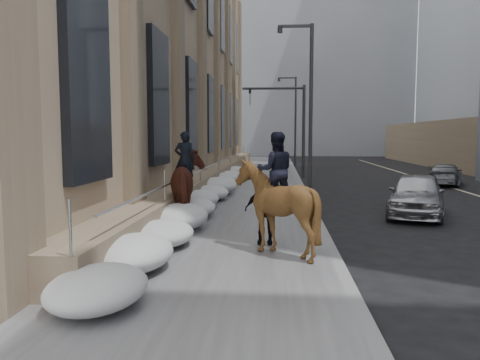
{
  "coord_description": "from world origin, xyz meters",
  "views": [
    {
      "loc": [
        1.35,
        -8.78,
        2.75
      ],
      "look_at": [
        0.46,
        2.2,
        1.7
      ],
      "focal_mm": 35.0,
      "sensor_mm": 36.0,
      "label": 1
    }
  ],
  "objects_px": {
    "car_grey": "(445,174)",
    "pedestrian": "(265,210)",
    "mounted_horse_left": "(190,184)",
    "car_silver": "(417,194)",
    "mounted_horse_right": "(275,202)"
  },
  "relations": [
    {
      "from": "car_grey",
      "to": "pedestrian",
      "type": "bearing_deg",
      "value": 80.57
    },
    {
      "from": "mounted_horse_left",
      "to": "car_grey",
      "type": "xyz_separation_m",
      "value": [
        11.97,
        12.53,
        -0.67
      ]
    },
    {
      "from": "car_silver",
      "to": "car_grey",
      "type": "xyz_separation_m",
      "value": [
        4.5,
        10.36,
        -0.15
      ]
    },
    {
      "from": "car_grey",
      "to": "mounted_horse_left",
      "type": "bearing_deg",
      "value": 68.66
    },
    {
      "from": "pedestrian",
      "to": "car_grey",
      "type": "distance_m",
      "value": 18.18
    },
    {
      "from": "mounted_horse_right",
      "to": "mounted_horse_left",
      "type": "bearing_deg",
      "value": -62.83
    },
    {
      "from": "pedestrian",
      "to": "car_silver",
      "type": "xyz_separation_m",
      "value": [
        5.07,
        5.1,
        -0.2
      ]
    },
    {
      "from": "mounted_horse_right",
      "to": "pedestrian",
      "type": "xyz_separation_m",
      "value": [
        -0.27,
        0.92,
        -0.33
      ]
    },
    {
      "from": "mounted_horse_left",
      "to": "pedestrian",
      "type": "distance_m",
      "value": 3.79
    },
    {
      "from": "pedestrian",
      "to": "car_silver",
      "type": "height_order",
      "value": "pedestrian"
    },
    {
      "from": "pedestrian",
      "to": "car_silver",
      "type": "relative_size",
      "value": 0.38
    },
    {
      "from": "mounted_horse_right",
      "to": "pedestrian",
      "type": "relative_size",
      "value": 1.65
    },
    {
      "from": "mounted_horse_left",
      "to": "pedestrian",
      "type": "xyz_separation_m",
      "value": [
        2.39,
        -2.92,
        -0.33
      ]
    },
    {
      "from": "mounted_horse_left",
      "to": "pedestrian",
      "type": "bearing_deg",
      "value": 114.82
    },
    {
      "from": "mounted_horse_left",
      "to": "car_silver",
      "type": "bearing_deg",
      "value": -178.24
    }
  ]
}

